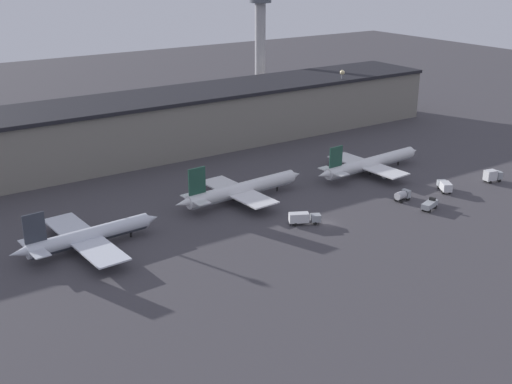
{
  "coord_description": "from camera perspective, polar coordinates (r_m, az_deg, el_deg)",
  "views": [
    {
      "loc": [
        -96.18,
        -112.4,
        63.49
      ],
      "look_at": [
        -11.31,
        14.85,
        6.0
      ],
      "focal_mm": 45.0,
      "sensor_mm": 36.0,
      "label": 1
    }
  ],
  "objects": [
    {
      "name": "service_vehicle_3",
      "position": [
        159.08,
        4.24,
        -2.3
      ],
      "size": [
        8.04,
        5.45,
        3.04
      ],
      "rotation": [
        0.0,
        0.0,
        -0.46
      ],
      "color": "#9EA3A8",
      "rests_on": "ground"
    },
    {
      "name": "lamp_post_1",
      "position": [
        243.29,
        7.6,
        8.83
      ],
      "size": [
        1.8,
        1.8,
        22.68
      ],
      "color": "slate",
      "rests_on": "ground"
    },
    {
      "name": "service_vehicle_0",
      "position": [
        188.05,
        16.44,
        0.53
      ],
      "size": [
        5.46,
        6.83,
        2.91
      ],
      "rotation": [
        0.0,
        0.0,
        1.03
      ],
      "color": "#9EA3A8",
      "rests_on": "ground"
    },
    {
      "name": "airplane_0",
      "position": [
        150.3,
        -14.73,
        -3.83
      ],
      "size": [
        35.83,
        32.6,
        11.53
      ],
      "rotation": [
        0.0,
        0.0,
        0.07
      ],
      "color": "silver",
      "rests_on": "ground"
    },
    {
      "name": "airplane_2",
      "position": [
        198.02,
        10.11,
        2.51
      ],
      "size": [
        43.28,
        27.42,
        11.09
      ],
      "rotation": [
        0.0,
        0.0,
        0.07
      ],
      "color": "white",
      "rests_on": "ground"
    },
    {
      "name": "service_vehicle_2",
      "position": [
        200.07,
        20.27,
        1.39
      ],
      "size": [
        5.84,
        3.31,
        3.69
      ],
      "rotation": [
        0.0,
        0.0,
        -0.18
      ],
      "color": "#9EA3A8",
      "rests_on": "ground"
    },
    {
      "name": "ground",
      "position": [
        160.98,
        6.3,
        -2.76
      ],
      "size": [
        600.0,
        600.0,
        0.0
      ],
      "primitive_type": "plane",
      "color": "#423F44"
    },
    {
      "name": "airplane_1",
      "position": [
        173.12,
        -1.32,
        0.21
      ],
      "size": [
        41.71,
        26.7,
        12.25
      ],
      "rotation": [
        0.0,
        0.0,
        0.07
      ],
      "color": "white",
      "rests_on": "ground"
    },
    {
      "name": "control_tower",
      "position": [
        273.6,
        0.38,
        13.39
      ],
      "size": [
        9.0,
        9.0,
        50.77
      ],
      "color": "#99999E",
      "rests_on": "ground"
    },
    {
      "name": "service_vehicle_4",
      "position": [
        173.87,
        15.18,
        -1.08
      ],
      "size": [
        6.26,
        3.94,
        2.93
      ],
      "rotation": [
        0.0,
        0.0,
        0.31
      ],
      "color": "#9EA3A8",
      "rests_on": "ground"
    },
    {
      "name": "terminal_building",
      "position": [
        219.69,
        -6.69,
        6.28
      ],
      "size": [
        201.88,
        28.04,
        19.3
      ],
      "color": "gray",
      "rests_on": "ground"
    },
    {
      "name": "service_vehicle_1",
      "position": [
        177.95,
        12.88,
        -0.28
      ],
      "size": [
        4.57,
        2.69,
        2.85
      ],
      "rotation": [
        0.0,
        0.0,
        0.08
      ],
      "color": "#9EA3A8",
      "rests_on": "ground"
    }
  ]
}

